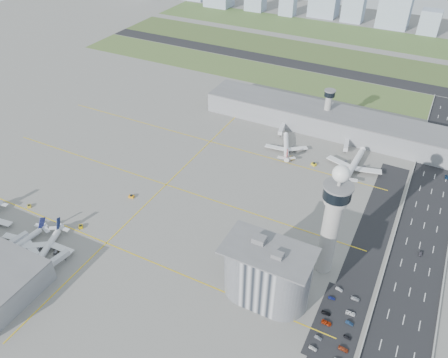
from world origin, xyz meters
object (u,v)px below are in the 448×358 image
at_px(tug_4, 292,158).
at_px(airplane_far_a, 286,144).
at_px(tug_3, 131,196).
at_px(control_tower, 333,217).
at_px(car_lot_0, 313,348).
at_px(airplane_near_c, 46,245).
at_px(car_lot_2, 327,323).
at_px(car_lot_10, 350,313).
at_px(tug_0, 29,206).
at_px(jet_bridge_far_0, 283,126).
at_px(car_lot_7, 343,349).
at_px(tug_1, 63,249).
at_px(car_lot_5, 339,289).
at_px(jet_bridge_near_1, 5,250).
at_px(car_lot_4, 332,298).
at_px(car_lot_8, 347,337).
at_px(car_hw_1, 421,253).
at_px(car_lot_9, 349,323).
at_px(car_hw_2, 447,177).
at_px(jet_bridge_near_2, 46,269).
at_px(car_lot_3, 326,313).
at_px(car_hw_4, 435,132).
at_px(admin_building, 267,273).
at_px(airplane_far_b, 355,161).
at_px(car_lot_11, 355,299).
at_px(secondary_tower, 328,106).
at_px(car_lot_1, 318,338).
at_px(tug_5, 314,164).
at_px(airplane_near_b, 19,241).
at_px(jet_bridge_far_1, 347,142).
at_px(tug_2, 81,226).

bearing_deg(tug_4, airplane_far_a, 85.01).
relative_size(tug_3, tug_4, 0.95).
xyz_separation_m(control_tower, airplane_far_a, (-57.51, 97.49, -29.90)).
xyz_separation_m(tug_4, car_lot_0, (59.58, -135.89, -0.33)).
relative_size(airplane_near_c, car_lot_2, 7.59).
bearing_deg(car_lot_10, tug_3, 78.06).
bearing_deg(car_lot_0, tug_0, 93.53).
height_order(jet_bridge_far_0, car_lot_7, jet_bridge_far_0).
xyz_separation_m(tug_1, car_lot_5, (141.22, 42.36, -0.28)).
distance_m(jet_bridge_near_1, car_lot_4, 172.73).
distance_m(car_lot_5, car_lot_8, 26.71).
height_order(tug_3, car_hw_1, tug_3).
bearing_deg(car_hw_1, car_lot_9, -109.77).
bearing_deg(jet_bridge_near_1, control_tower, -56.00).
distance_m(tug_1, car_lot_9, 152.84).
relative_size(tug_3, car_hw_2, 0.71).
distance_m(jet_bridge_near_2, car_lot_3, 141.29).
distance_m(car_lot_3, car_hw_4, 203.26).
height_order(admin_building, airplane_far_b, admin_building).
relative_size(admin_building, tug_3, 13.02).
height_order(jet_bridge_near_1, car_lot_8, jet_bridge_near_1).
xyz_separation_m(tug_1, car_lot_4, (139.50, 35.52, -0.28)).
xyz_separation_m(car_lot_3, car_hw_1, (34.16, 60.36, 0.03)).
bearing_deg(car_lot_8, car_lot_11, 8.96).
relative_size(airplane_far_a, jet_bridge_near_1, 2.62).
bearing_deg(car_hw_2, secondary_tower, 160.22).
height_order(car_lot_1, car_hw_2, car_hw_2).
height_order(car_hw_1, car_hw_4, car_hw_1).
relative_size(airplane_far_b, tug_5, 13.30).
bearing_deg(jet_bridge_far_0, admin_building, 7.99).
bearing_deg(control_tower, car_lot_2, -70.15).
relative_size(airplane_near_b, jet_bridge_near_1, 2.47).
bearing_deg(admin_building, airplane_far_a, 106.39).
bearing_deg(car_lot_5, tug_3, 94.84).
xyz_separation_m(jet_bridge_far_1, car_lot_1, (30.65, -165.62, -2.29)).
distance_m(car_lot_0, car_lot_4, 30.02).
bearing_deg(car_lot_0, car_lot_9, -21.41).
height_order(jet_bridge_far_0, car_lot_11, jet_bridge_far_0).
bearing_deg(jet_bridge_far_1, car_lot_7, 4.22).
relative_size(car_lot_11, car_hw_1, 1.11).
distance_m(secondary_tower, airplane_far_b, 58.07).
bearing_deg(control_tower, tug_2, -165.34).
relative_size(jet_bridge_far_0, car_lot_3, 3.23).
bearing_deg(car_lot_2, secondary_tower, 19.07).
distance_m(control_tower, car_lot_7, 58.59).
bearing_deg(control_tower, airplane_far_a, 120.54).
relative_size(tug_1, car_lot_11, 0.67).
distance_m(admin_building, airplane_near_c, 119.57).
xyz_separation_m(jet_bridge_far_0, jet_bridge_far_1, (50.00, 0.00, 0.00)).
xyz_separation_m(airplane_near_b, car_lot_3, (161.17, 34.51, -4.21)).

